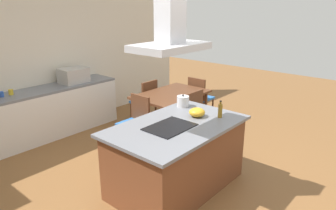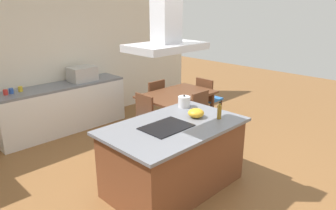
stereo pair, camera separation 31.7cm
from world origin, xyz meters
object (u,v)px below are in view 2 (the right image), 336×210
at_px(coffee_mug_yellow, 20,89).
at_px(olive_oil_bottle, 219,112).
at_px(cooktop, 166,127).
at_px(tea_kettle, 184,102).
at_px(coffee_mug_blue, 11,91).
at_px(chair_at_right_end, 207,96).
at_px(chair_facing_island, 204,114).
at_px(chair_at_left_end, 140,118).
at_px(coffee_mug_red, 5,92).
at_px(mixing_bowl, 196,113).
at_px(countertop_microwave, 82,74).
at_px(dining_table, 177,98).
at_px(range_hood, 166,28).
at_px(chair_facing_back_wall, 153,98).

bearing_deg(coffee_mug_yellow, olive_oil_bottle, -67.33).
bearing_deg(cooktop, tea_kettle, 27.22).
distance_m(coffee_mug_blue, chair_at_right_end, 3.69).
bearing_deg(chair_facing_island, chair_at_left_end, 143.99).
height_order(cooktop, coffee_mug_red, coffee_mug_red).
relative_size(coffee_mug_blue, coffee_mug_yellow, 1.00).
relative_size(coffee_mug_red, chair_facing_island, 0.10).
xyz_separation_m(coffee_mug_blue, chair_facing_island, (2.37, -2.29, -0.44)).
bearing_deg(chair_at_right_end, chair_at_left_end, 180.00).
xyz_separation_m(mixing_bowl, chair_facing_island, (1.04, 0.67, -0.45)).
bearing_deg(cooktop, coffee_mug_blue, 105.18).
distance_m(tea_kettle, countertop_microwave, 2.50).
height_order(dining_table, range_hood, range_hood).
relative_size(tea_kettle, chair_facing_island, 0.26).
bearing_deg(coffee_mug_yellow, chair_at_left_end, -51.71).
distance_m(tea_kettle, chair_facing_back_wall, 1.85).
distance_m(dining_table, chair_at_right_end, 0.93).
relative_size(cooktop, chair_at_left_end, 0.67).
height_order(tea_kettle, countertop_microwave, countertop_microwave).
bearing_deg(cooktop, chair_facing_island, 22.31).
height_order(mixing_bowl, coffee_mug_blue, mixing_bowl).
bearing_deg(chair_facing_island, chair_facing_back_wall, 90.00).
bearing_deg(coffee_mug_red, chair_at_left_end, -45.87).
bearing_deg(chair_at_left_end, chair_at_right_end, 0.00).
height_order(tea_kettle, chair_facing_island, tea_kettle).
height_order(coffee_mug_blue, chair_facing_island, coffee_mug_blue).
bearing_deg(olive_oil_bottle, chair_facing_island, 46.90).
distance_m(chair_at_right_end, chair_facing_island, 1.13).
height_order(tea_kettle, range_hood, range_hood).
height_order(olive_oil_bottle, chair_at_right_end, olive_oil_bottle).
distance_m(tea_kettle, olive_oil_bottle, 0.66).
bearing_deg(chair_at_left_end, dining_table, 0.00).
distance_m(coffee_mug_red, chair_at_left_end, 2.28).
xyz_separation_m(cooktop, chair_at_right_end, (2.49, 1.31, -0.40)).
relative_size(tea_kettle, range_hood, 0.26).
bearing_deg(chair_facing_back_wall, coffee_mug_yellow, 156.16).
distance_m(cooktop, mixing_bowl, 0.54).
distance_m(tea_kettle, coffee_mug_red, 3.02).
height_order(tea_kettle, olive_oil_bottle, olive_oil_bottle).
bearing_deg(chair_at_right_end, coffee_mug_blue, 153.66).
relative_size(cooktop, tea_kettle, 2.60).
bearing_deg(tea_kettle, range_hood, -152.78).
height_order(cooktop, coffee_mug_yellow, coffee_mug_yellow).
bearing_deg(coffee_mug_blue, tea_kettle, -58.81).
bearing_deg(chair_facing_back_wall, coffee_mug_red, 159.20).
relative_size(cooktop, range_hood, 0.67).
bearing_deg(chair_facing_island, coffee_mug_yellow, 133.79).
height_order(coffee_mug_blue, dining_table, coffee_mug_blue).
bearing_deg(coffee_mug_red, range_hood, -72.93).
bearing_deg(coffee_mug_blue, chair_facing_back_wall, -22.08).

